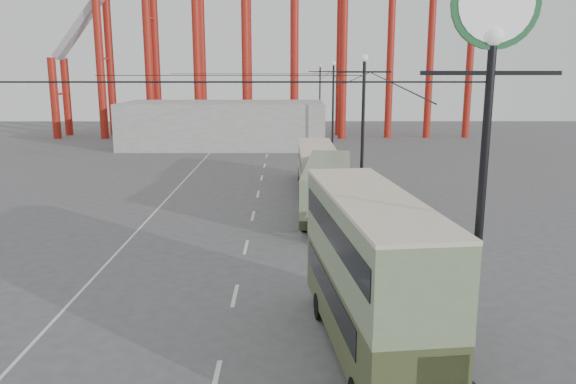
{
  "coord_description": "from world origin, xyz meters",
  "views": [
    {
      "loc": [
        0.95,
        -15.99,
        8.34
      ],
      "look_at": [
        1.04,
        8.77,
        3.0
      ],
      "focal_mm": 35.0,
      "sensor_mm": 36.0,
      "label": 1
    }
  ],
  "objects_px": {
    "double_decker_bus": "(370,267)",
    "single_decker_green": "(328,186)",
    "pedestrian": "(313,227)",
    "single_decker_cream": "(317,164)",
    "lamp_post_near": "(489,93)"
  },
  "relations": [
    {
      "from": "single_decker_cream",
      "to": "pedestrian",
      "type": "height_order",
      "value": "single_decker_cream"
    },
    {
      "from": "double_decker_bus",
      "to": "single_decker_cream",
      "type": "bearing_deg",
      "value": 84.04
    },
    {
      "from": "single_decker_cream",
      "to": "pedestrian",
      "type": "bearing_deg",
      "value": -93.92
    },
    {
      "from": "single_decker_cream",
      "to": "single_decker_green",
      "type": "bearing_deg",
      "value": -88.28
    },
    {
      "from": "double_decker_bus",
      "to": "single_decker_green",
      "type": "relative_size",
      "value": 0.83
    },
    {
      "from": "lamp_post_near",
      "to": "single_decker_green",
      "type": "xyz_separation_m",
      "value": [
        -2.18,
        19.29,
        -6.11
      ]
    },
    {
      "from": "double_decker_bus",
      "to": "single_decker_green",
      "type": "bearing_deg",
      "value": 83.45
    },
    {
      "from": "single_decker_green",
      "to": "pedestrian",
      "type": "height_order",
      "value": "single_decker_green"
    },
    {
      "from": "lamp_post_near",
      "to": "pedestrian",
      "type": "height_order",
      "value": "lamp_post_near"
    },
    {
      "from": "double_decker_bus",
      "to": "pedestrian",
      "type": "distance_m",
      "value": 11.22
    },
    {
      "from": "pedestrian",
      "to": "double_decker_bus",
      "type": "bearing_deg",
      "value": 66.13
    },
    {
      "from": "single_decker_green",
      "to": "double_decker_bus",
      "type": "bearing_deg",
      "value": -83.98
    },
    {
      "from": "lamp_post_near",
      "to": "single_decker_green",
      "type": "distance_m",
      "value": 20.36
    },
    {
      "from": "lamp_post_near",
      "to": "single_decker_cream",
      "type": "height_order",
      "value": "lamp_post_near"
    },
    {
      "from": "single_decker_green",
      "to": "single_decker_cream",
      "type": "xyz_separation_m",
      "value": [
        -0.25,
        7.87,
        -0.01
      ]
    }
  ]
}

